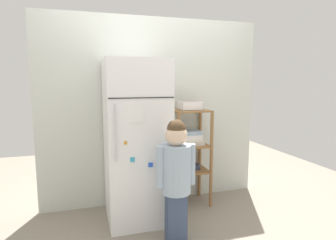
{
  "coord_description": "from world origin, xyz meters",
  "views": [
    {
      "loc": [
        -0.77,
        -2.76,
        1.41
      ],
      "look_at": [
        0.06,
        0.02,
        1.01
      ],
      "focal_mm": 30.22,
      "sensor_mm": 36.0,
      "label": 1
    }
  ],
  "objects_px": {
    "fruit_bin": "(191,106)",
    "refrigerator": "(136,141)",
    "pantry_shelf_unit": "(190,146)",
    "child_standing": "(176,169)"
  },
  "relations": [
    {
      "from": "fruit_bin",
      "to": "refrigerator",
      "type": "bearing_deg",
      "value": -166.97
    },
    {
      "from": "refrigerator",
      "to": "pantry_shelf_unit",
      "type": "bearing_deg",
      "value": 13.7
    },
    {
      "from": "refrigerator",
      "to": "child_standing",
      "type": "height_order",
      "value": "refrigerator"
    },
    {
      "from": "fruit_bin",
      "to": "pantry_shelf_unit",
      "type": "bearing_deg",
      "value": 128.21
    },
    {
      "from": "refrigerator",
      "to": "child_standing",
      "type": "relative_size",
      "value": 1.49
    },
    {
      "from": "refrigerator",
      "to": "child_standing",
      "type": "xyz_separation_m",
      "value": [
        0.25,
        -0.54,
        -0.15
      ]
    },
    {
      "from": "pantry_shelf_unit",
      "to": "fruit_bin",
      "type": "distance_m",
      "value": 0.45
    },
    {
      "from": "refrigerator",
      "to": "fruit_bin",
      "type": "relative_size",
      "value": 6.59
    },
    {
      "from": "refrigerator",
      "to": "child_standing",
      "type": "bearing_deg",
      "value": -65.16
    },
    {
      "from": "pantry_shelf_unit",
      "to": "fruit_bin",
      "type": "xyz_separation_m",
      "value": [
        0.01,
        -0.01,
        0.45
      ]
    }
  ]
}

